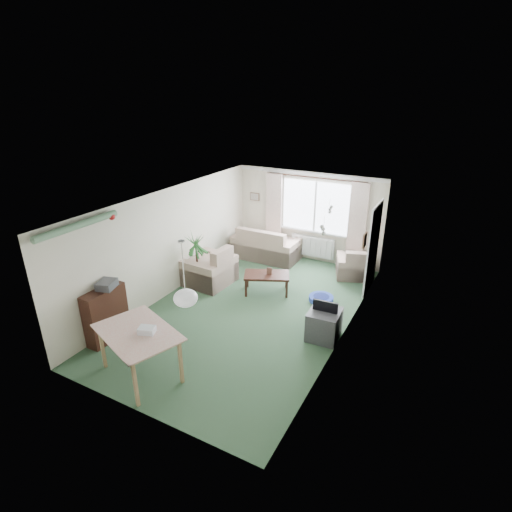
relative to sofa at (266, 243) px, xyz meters
The scene contains 25 objects.
ground 2.95m from the sofa, 70.42° to the right, with size 6.50×6.50×0.00m, color #2E4D33.
window 1.65m from the sofa, 22.17° to the left, with size 1.80×0.03×1.30m, color white.
curtain_rod 2.21m from the sofa, 18.75° to the left, with size 2.60×0.03×0.03m, color black.
curtain_left 0.91m from the sofa, 85.78° to the left, with size 0.45×0.08×2.00m, color beige.
curtain_right 2.50m from the sofa, ahead, with size 0.45×0.08×2.00m, color beige.
radiator 1.26m from the sofa, 20.48° to the left, with size 1.20×0.10×0.55m, color white.
doorway 3.06m from the sofa, 10.52° to the right, with size 0.03×0.95×2.00m, color black.
pendant_lamp 5.29m from the sofa, 76.87° to the right, with size 0.36×0.36×0.36m, color white.
tinsel_garland 5.45m from the sofa, 100.57° to the right, with size 1.60×1.60×0.12m, color #196626.
bauble_cluster_a 3.43m from the sofa, 39.08° to the right, with size 0.20×0.20×0.20m, color silver.
bauble_cluster_b 4.37m from the sofa, 49.79° to the right, with size 0.20×0.20×0.20m, color silver.
wall_picture_back 1.36m from the sofa, 142.34° to the left, with size 0.28×0.03×0.22m, color brown.
wall_picture_right 3.52m from the sofa, 27.65° to the right, with size 0.03×0.24×0.30m, color brown.
sofa is the anchor object (origin of this frame).
armchair_corner 2.45m from the sofa, ahead, with size 0.84×0.80×0.75m, color tan.
armchair_left 2.09m from the sofa, 104.44° to the right, with size 1.06×1.01×0.95m, color beige.
coffee_table 2.05m from the sofa, 63.23° to the right, with size 1.01×0.56×0.46m, color black.
photo_frame 2.04m from the sofa, 61.56° to the right, with size 0.12×0.02×0.16m, color brown.
bookshelf 4.94m from the sofa, 100.05° to the right, with size 0.28×0.84×1.03m, color black.
hifi_box 4.88m from the sofa, 99.86° to the right, with size 0.28×0.35×0.14m, color #3C3D42.
houseplant 2.38m from the sofa, 106.44° to the right, with size 0.56×0.56×1.30m, color #245D20.
dining_table 5.37m from the sofa, 85.60° to the right, with size 1.29×0.86×0.81m, color tan.
gift_box 5.35m from the sofa, 83.87° to the right, with size 0.25×0.18×0.12m, color white.
tv_cube 3.98m from the sofa, 47.64° to the right, with size 0.56×0.62×0.56m, color #36363B.
pet_bed 2.74m from the sofa, 36.76° to the right, with size 0.54×0.54×0.11m, color navy.
Camera 1 is at (3.57, -6.40, 4.35)m, focal length 28.00 mm.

